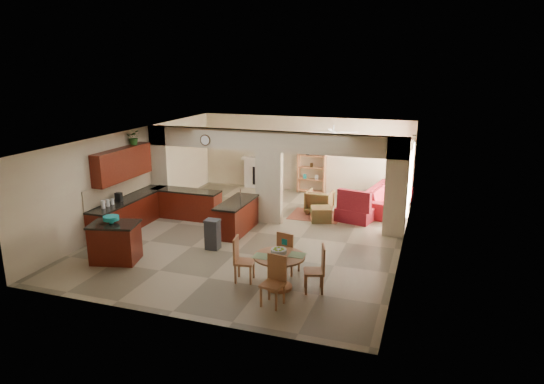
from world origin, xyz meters
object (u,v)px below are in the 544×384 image
(dining_table, at_px, (279,267))
(kitchen_island, at_px, (115,242))
(sofa, at_px, (388,198))
(armchair, at_px, (320,202))

(dining_table, bearing_deg, kitchen_island, 178.36)
(dining_table, relative_size, sofa, 0.41)
(kitchen_island, relative_size, sofa, 0.47)
(dining_table, bearing_deg, armchair, 94.45)
(kitchen_island, height_order, sofa, kitchen_island)
(sofa, bearing_deg, armchair, 127.19)
(kitchen_island, bearing_deg, armchair, 41.27)
(dining_table, xyz_separation_m, sofa, (1.63, 6.64, -0.11))
(kitchen_island, xyz_separation_m, sofa, (5.88, 6.51, -0.09))
(dining_table, xyz_separation_m, armchair, (-0.44, 5.59, -0.13))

